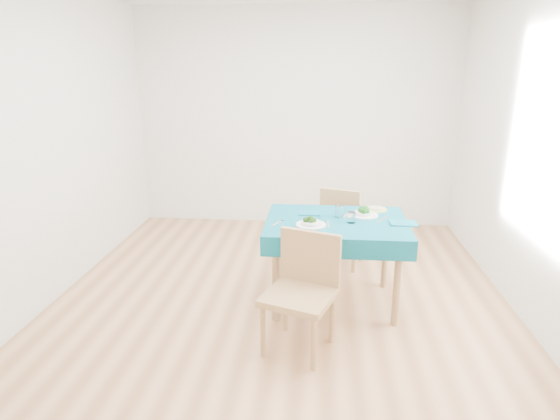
# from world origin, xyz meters

# --- Properties ---
(room_shell) EXTENTS (4.02, 4.52, 2.73)m
(room_shell) POSITION_xyz_m (0.00, 0.00, 1.35)
(room_shell) COLOR #A26C43
(room_shell) RESTS_ON ground
(table) EXTENTS (1.16, 0.89, 0.76)m
(table) POSITION_xyz_m (0.47, 0.04, 0.38)
(table) COLOR #095367
(table) RESTS_ON ground
(chair_near) EXTENTS (0.61, 0.63, 1.16)m
(chair_near) POSITION_xyz_m (0.20, -0.70, 0.58)
(chair_near) COLOR #9A7448
(chair_near) RESTS_ON ground
(chair_far) EXTENTS (0.51, 0.54, 0.99)m
(chair_far) POSITION_xyz_m (0.58, 0.89, 0.50)
(chair_far) COLOR #9A7448
(chair_far) RESTS_ON ground
(bowl_near) EXTENTS (0.25, 0.25, 0.07)m
(bowl_near) POSITION_xyz_m (0.26, -0.11, 0.80)
(bowl_near) COLOR white
(bowl_near) RESTS_ON table
(bowl_far) EXTENTS (0.25, 0.25, 0.07)m
(bowl_far) POSITION_xyz_m (0.71, 0.20, 0.80)
(bowl_far) COLOR white
(bowl_far) RESTS_ON table
(fork_near) EXTENTS (0.09, 0.17, 0.00)m
(fork_near) POSITION_xyz_m (-0.01, -0.07, 0.76)
(fork_near) COLOR silver
(fork_near) RESTS_ON table
(knife_near) EXTENTS (0.02, 0.20, 0.00)m
(knife_near) POSITION_xyz_m (0.40, -0.06, 0.76)
(knife_near) COLOR silver
(knife_near) RESTS_ON table
(fork_far) EXTENTS (0.09, 0.19, 0.00)m
(fork_far) POSITION_xyz_m (0.56, 0.19, 0.76)
(fork_far) COLOR silver
(fork_far) RESTS_ON table
(knife_far) EXTENTS (0.13, 0.21, 0.00)m
(knife_far) POSITION_xyz_m (0.86, 0.10, 0.76)
(knife_far) COLOR silver
(knife_far) RESTS_ON table
(napkin_near) EXTENTS (0.19, 0.14, 0.01)m
(napkin_near) POSITION_xyz_m (0.24, 0.21, 0.76)
(napkin_near) COLOR #0D5E72
(napkin_near) RESTS_ON table
(napkin_far) EXTENTS (0.22, 0.15, 0.01)m
(napkin_far) POSITION_xyz_m (1.02, -0.00, 0.76)
(napkin_far) COLOR #0D5E72
(napkin_far) RESTS_ON table
(tumbler_center) EXTENTS (0.08, 0.08, 0.10)m
(tumbler_center) POSITION_xyz_m (0.49, 0.14, 0.81)
(tumbler_center) COLOR white
(tumbler_center) RESTS_ON table
(tumbler_side) EXTENTS (0.07, 0.07, 0.09)m
(tumbler_side) POSITION_xyz_m (0.59, -0.00, 0.80)
(tumbler_side) COLOR white
(tumbler_side) RESTS_ON table
(side_plate) EXTENTS (0.21, 0.21, 0.01)m
(side_plate) POSITION_xyz_m (0.83, 0.38, 0.76)
(side_plate) COLOR #BAC460
(side_plate) RESTS_ON table
(bread_slice) EXTENTS (0.12, 0.12, 0.02)m
(bread_slice) POSITION_xyz_m (0.83, 0.38, 0.78)
(bread_slice) COLOR beige
(bread_slice) RESTS_ON side_plate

